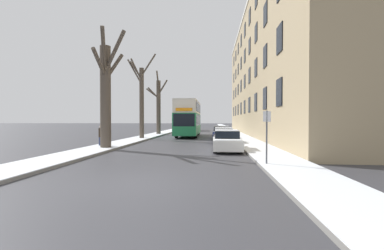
{
  "coord_description": "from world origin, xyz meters",
  "views": [
    {
      "loc": [
        2.26,
        -7.91,
        1.99
      ],
      "look_at": [
        0.09,
        18.53,
        1.5
      ],
      "focal_mm": 24.0,
      "sensor_mm": 36.0,
      "label": 1
    }
  ],
  "objects_px": {
    "bare_tree_left_0": "(106,92)",
    "bare_tree_left_1": "(141,98)",
    "bare_tree_left_2": "(158,105)",
    "pedestrian_left_sidewalk": "(101,135)",
    "street_sign_post": "(267,135)",
    "oncoming_van": "(192,124)",
    "parked_car_2": "(221,133)",
    "parked_car_0": "(227,141)",
    "parked_car_1": "(223,136)",
    "double_decker_bus": "(188,117)"
  },
  "relations": [
    {
      "from": "double_decker_bus",
      "to": "oncoming_van",
      "type": "relative_size",
      "value": 2.01
    },
    {
      "from": "double_decker_bus",
      "to": "street_sign_post",
      "type": "bearing_deg",
      "value": -75.48
    },
    {
      "from": "bare_tree_left_0",
      "to": "parked_car_2",
      "type": "height_order",
      "value": "bare_tree_left_0"
    },
    {
      "from": "parked_car_0",
      "to": "parked_car_1",
      "type": "relative_size",
      "value": 0.89
    },
    {
      "from": "double_decker_bus",
      "to": "pedestrian_left_sidewalk",
      "type": "height_order",
      "value": "double_decker_bus"
    },
    {
      "from": "bare_tree_left_0",
      "to": "double_decker_bus",
      "type": "xyz_separation_m",
      "value": [
        4.2,
        14.63,
        -1.5
      ]
    },
    {
      "from": "parked_car_1",
      "to": "parked_car_2",
      "type": "xyz_separation_m",
      "value": [
        0.0,
        5.62,
        0.02
      ]
    },
    {
      "from": "double_decker_bus",
      "to": "parked_car_0",
      "type": "bearing_deg",
      "value": -75.13
    },
    {
      "from": "bare_tree_left_0",
      "to": "bare_tree_left_1",
      "type": "xyz_separation_m",
      "value": [
        -0.23,
        9.33,
        0.34
      ]
    },
    {
      "from": "bare_tree_left_2",
      "to": "street_sign_post",
      "type": "bearing_deg",
      "value": -67.46
    },
    {
      "from": "bare_tree_left_0",
      "to": "oncoming_van",
      "type": "distance_m",
      "value": 32.05
    },
    {
      "from": "parked_car_0",
      "to": "parked_car_2",
      "type": "relative_size",
      "value": 0.91
    },
    {
      "from": "double_decker_bus",
      "to": "parked_car_0",
      "type": "height_order",
      "value": "double_decker_bus"
    },
    {
      "from": "double_decker_bus",
      "to": "parked_car_1",
      "type": "relative_size",
      "value": 2.24
    },
    {
      "from": "double_decker_bus",
      "to": "pedestrian_left_sidewalk",
      "type": "relative_size",
      "value": 6.15
    },
    {
      "from": "bare_tree_left_1",
      "to": "oncoming_van",
      "type": "xyz_separation_m",
      "value": [
        3.48,
        22.44,
        -2.98
      ]
    },
    {
      "from": "bare_tree_left_1",
      "to": "street_sign_post",
      "type": "bearing_deg",
      "value": -57.26
    },
    {
      "from": "street_sign_post",
      "to": "double_decker_bus",
      "type": "bearing_deg",
      "value": 104.52
    },
    {
      "from": "bare_tree_left_1",
      "to": "pedestrian_left_sidewalk",
      "type": "distance_m",
      "value": 8.76
    },
    {
      "from": "parked_car_2",
      "to": "pedestrian_left_sidewalk",
      "type": "height_order",
      "value": "pedestrian_left_sidewalk"
    },
    {
      "from": "bare_tree_left_0",
      "to": "double_decker_bus",
      "type": "distance_m",
      "value": 15.29
    },
    {
      "from": "parked_car_2",
      "to": "pedestrian_left_sidewalk",
      "type": "bearing_deg",
      "value": -134.06
    },
    {
      "from": "parked_car_2",
      "to": "street_sign_post",
      "type": "relative_size",
      "value": 1.81
    },
    {
      "from": "oncoming_van",
      "to": "bare_tree_left_0",
      "type": "bearing_deg",
      "value": -95.84
    },
    {
      "from": "parked_car_2",
      "to": "bare_tree_left_2",
      "type": "bearing_deg",
      "value": 139.99
    },
    {
      "from": "parked_car_0",
      "to": "double_decker_bus",
      "type": "bearing_deg",
      "value": 104.87
    },
    {
      "from": "street_sign_post",
      "to": "bare_tree_left_0",
      "type": "bearing_deg",
      "value": 148.69
    },
    {
      "from": "double_decker_bus",
      "to": "parked_car_0",
      "type": "xyz_separation_m",
      "value": [
        3.9,
        -14.7,
        -1.79
      ]
    },
    {
      "from": "bare_tree_left_0",
      "to": "parked_car_0",
      "type": "relative_size",
      "value": 1.98
    },
    {
      "from": "oncoming_van",
      "to": "bare_tree_left_2",
      "type": "bearing_deg",
      "value": -103.74
    },
    {
      "from": "bare_tree_left_0",
      "to": "pedestrian_left_sidewalk",
      "type": "xyz_separation_m",
      "value": [
        -0.93,
        1.28,
        -3.03
      ]
    },
    {
      "from": "parked_car_1",
      "to": "parked_car_0",
      "type": "bearing_deg",
      "value": -90.0
    },
    {
      "from": "bare_tree_left_2",
      "to": "street_sign_post",
      "type": "distance_m",
      "value": 25.46
    },
    {
      "from": "double_decker_bus",
      "to": "parked_car_1",
      "type": "height_order",
      "value": "double_decker_bus"
    },
    {
      "from": "bare_tree_left_2",
      "to": "parked_car_1",
      "type": "height_order",
      "value": "bare_tree_left_2"
    },
    {
      "from": "parked_car_2",
      "to": "oncoming_van",
      "type": "xyz_separation_m",
      "value": [
        -4.86,
        21.16,
        0.64
      ]
    },
    {
      "from": "parked_car_1",
      "to": "oncoming_van",
      "type": "distance_m",
      "value": 27.22
    },
    {
      "from": "pedestrian_left_sidewalk",
      "to": "street_sign_post",
      "type": "relative_size",
      "value": 0.68
    },
    {
      "from": "pedestrian_left_sidewalk",
      "to": "street_sign_post",
      "type": "bearing_deg",
      "value": -52.81
    },
    {
      "from": "bare_tree_left_1",
      "to": "double_decker_bus",
      "type": "distance_m",
      "value": 7.14
    },
    {
      "from": "parked_car_1",
      "to": "bare_tree_left_1",
      "type": "bearing_deg",
      "value": 152.53
    },
    {
      "from": "bare_tree_left_1",
      "to": "pedestrian_left_sidewalk",
      "type": "height_order",
      "value": "bare_tree_left_1"
    },
    {
      "from": "bare_tree_left_1",
      "to": "bare_tree_left_2",
      "type": "xyz_separation_m",
      "value": [
        0.01,
        8.27,
        -0.16
      ]
    },
    {
      "from": "parked_car_1",
      "to": "oncoming_van",
      "type": "relative_size",
      "value": 0.9
    },
    {
      "from": "bare_tree_left_0",
      "to": "bare_tree_left_2",
      "type": "distance_m",
      "value": 17.61
    },
    {
      "from": "parked_car_1",
      "to": "parked_car_2",
      "type": "bearing_deg",
      "value": 90.0
    },
    {
      "from": "parked_car_0",
      "to": "bare_tree_left_0",
      "type": "bearing_deg",
      "value": 179.49
    },
    {
      "from": "bare_tree_left_0",
      "to": "parked_car_2",
      "type": "distance_m",
      "value": 13.76
    },
    {
      "from": "oncoming_van",
      "to": "parked_car_2",
      "type": "bearing_deg",
      "value": -77.07
    },
    {
      "from": "bare_tree_left_0",
      "to": "street_sign_post",
      "type": "distance_m",
      "value": 11.39
    }
  ]
}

